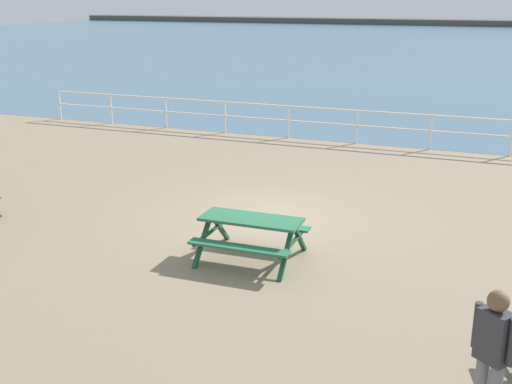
# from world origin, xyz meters

# --- Properties ---
(ground_plane) EXTENTS (30.00, 24.00, 0.20)m
(ground_plane) POSITION_xyz_m (0.00, 0.00, -0.10)
(ground_plane) COLOR gray
(sea_band) EXTENTS (142.00, 90.00, 0.01)m
(sea_band) POSITION_xyz_m (0.00, 52.75, 0.00)
(sea_band) COLOR #476B84
(sea_band) RESTS_ON ground
(distant_shoreline) EXTENTS (142.00, 6.00, 1.80)m
(distant_shoreline) POSITION_xyz_m (0.00, 95.75, 0.00)
(distant_shoreline) COLOR #4C4C47
(distant_shoreline) RESTS_ON ground
(seaward_railing) EXTENTS (23.07, 0.07, 1.08)m
(seaward_railing) POSITION_xyz_m (-0.00, 7.75, 0.76)
(seaward_railing) COLOR white
(seaward_railing) RESTS_ON ground
(picnic_table_mid_centre) EXTENTS (1.83, 1.57, 0.80)m
(picnic_table_mid_centre) POSITION_xyz_m (0.39, -2.17, 0.58)
(picnic_table_mid_centre) COLOR #286B47
(picnic_table_mid_centre) RESTS_ON ground
(visitor) EXTENTS (0.45, 0.38, 1.66)m
(visitor) POSITION_xyz_m (4.53, -5.64, 0.95)
(visitor) COLOR slate
(visitor) RESTS_ON ground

